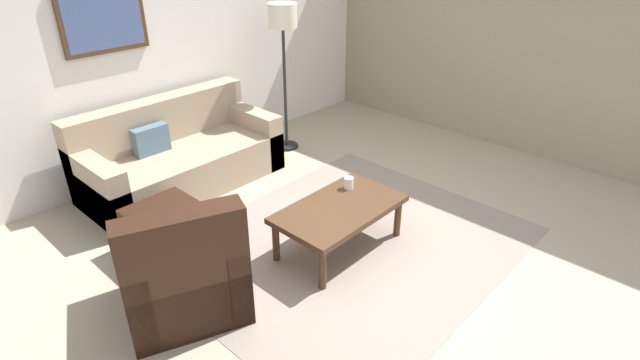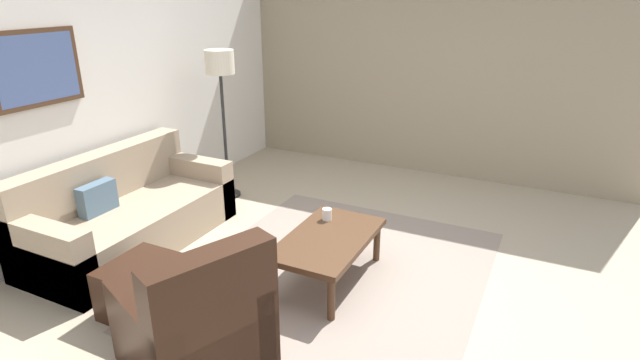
{
  "view_description": "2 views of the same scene",
  "coord_description": "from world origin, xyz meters",
  "px_view_note": "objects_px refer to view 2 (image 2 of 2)",
  "views": [
    {
      "loc": [
        -2.76,
        -2.22,
        2.52
      ],
      "look_at": [
        -0.12,
        0.23,
        0.6
      ],
      "focal_mm": 27.65,
      "sensor_mm": 36.0,
      "label": 1
    },
    {
      "loc": [
        -3.44,
        -1.53,
        2.33
      ],
      "look_at": [
        0.09,
        0.2,
        0.82
      ],
      "focal_mm": 28.17,
      "sensor_mm": 36.0,
      "label": 2
    }
  ],
  "objects_px": {
    "couch_main": "(124,215)",
    "ottoman": "(147,289)",
    "lamp_standing": "(221,78)",
    "framed_artwork": "(36,68)",
    "armchair_leather": "(199,329)",
    "coffee_table": "(328,242)",
    "cup": "(327,214)"
  },
  "relations": [
    {
      "from": "framed_artwork",
      "to": "ottoman",
      "type": "bearing_deg",
      "value": -107.42
    },
    {
      "from": "couch_main",
      "to": "cup",
      "type": "xyz_separation_m",
      "value": [
        0.55,
        -1.9,
        0.17
      ]
    },
    {
      "from": "armchair_leather",
      "to": "ottoman",
      "type": "xyz_separation_m",
      "value": [
        0.32,
        0.76,
        -0.11
      ]
    },
    {
      "from": "ottoman",
      "to": "framed_artwork",
      "type": "distance_m",
      "value": 2.12
    },
    {
      "from": "armchair_leather",
      "to": "coffee_table",
      "type": "xyz_separation_m",
      "value": [
        1.33,
        -0.28,
        0.05
      ]
    },
    {
      "from": "ottoman",
      "to": "cup",
      "type": "distance_m",
      "value": 1.6
    },
    {
      "from": "couch_main",
      "to": "lamp_standing",
      "type": "bearing_deg",
      "value": -7.06
    },
    {
      "from": "couch_main",
      "to": "lamp_standing",
      "type": "distance_m",
      "value": 1.82
    },
    {
      "from": "couch_main",
      "to": "ottoman",
      "type": "height_order",
      "value": "couch_main"
    },
    {
      "from": "coffee_table",
      "to": "framed_artwork",
      "type": "xyz_separation_m",
      "value": [
        -0.56,
        2.47,
        1.34
      ]
    },
    {
      "from": "lamp_standing",
      "to": "framed_artwork",
      "type": "height_order",
      "value": "framed_artwork"
    },
    {
      "from": "couch_main",
      "to": "coffee_table",
      "type": "height_order",
      "value": "couch_main"
    },
    {
      "from": "cup",
      "to": "coffee_table",
      "type": "bearing_deg",
      "value": -153.16
    },
    {
      "from": "couch_main",
      "to": "cup",
      "type": "height_order",
      "value": "couch_main"
    },
    {
      "from": "cup",
      "to": "lamp_standing",
      "type": "relative_size",
      "value": 0.06
    },
    {
      "from": "coffee_table",
      "to": "cup",
      "type": "distance_m",
      "value": 0.34
    },
    {
      "from": "couch_main",
      "to": "ottoman",
      "type": "distance_m",
      "value": 1.25
    },
    {
      "from": "armchair_leather",
      "to": "framed_artwork",
      "type": "distance_m",
      "value": 2.71
    },
    {
      "from": "framed_artwork",
      "to": "armchair_leather",
      "type": "bearing_deg",
      "value": -109.37
    },
    {
      "from": "couch_main",
      "to": "cup",
      "type": "distance_m",
      "value": 1.98
    },
    {
      "from": "couch_main",
      "to": "ottoman",
      "type": "xyz_separation_m",
      "value": [
        -0.75,
        -1.0,
        -0.1
      ]
    },
    {
      "from": "ottoman",
      "to": "cup",
      "type": "height_order",
      "value": "cup"
    },
    {
      "from": "couch_main",
      "to": "lamp_standing",
      "type": "relative_size",
      "value": 1.18
    },
    {
      "from": "armchair_leather",
      "to": "couch_main",
      "type": "bearing_deg",
      "value": 58.74
    },
    {
      "from": "ottoman",
      "to": "framed_artwork",
      "type": "relative_size",
      "value": 0.68
    },
    {
      "from": "armchair_leather",
      "to": "lamp_standing",
      "type": "height_order",
      "value": "lamp_standing"
    },
    {
      "from": "ottoman",
      "to": "lamp_standing",
      "type": "xyz_separation_m",
      "value": [
        2.17,
        0.83,
        1.21
      ]
    },
    {
      "from": "couch_main",
      "to": "ottoman",
      "type": "relative_size",
      "value": 3.6
    },
    {
      "from": "armchair_leather",
      "to": "cup",
      "type": "bearing_deg",
      "value": -4.65
    },
    {
      "from": "lamp_standing",
      "to": "armchair_leather",
      "type": "bearing_deg",
      "value": -147.52
    },
    {
      "from": "lamp_standing",
      "to": "couch_main",
      "type": "bearing_deg",
      "value": 172.94
    },
    {
      "from": "armchair_leather",
      "to": "coffee_table",
      "type": "relative_size",
      "value": 0.95
    }
  ]
}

